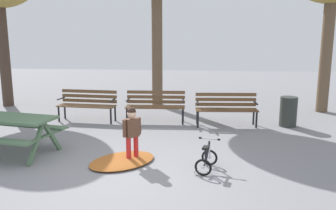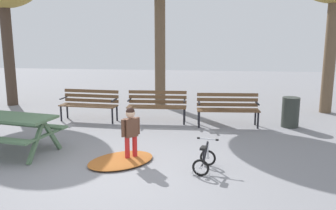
{
  "view_description": "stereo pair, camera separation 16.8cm",
  "coord_description": "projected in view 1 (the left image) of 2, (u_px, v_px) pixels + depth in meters",
  "views": [
    {
      "loc": [
        1.37,
        -5.59,
        2.37
      ],
      "look_at": [
        0.59,
        1.94,
        0.85
      ],
      "focal_mm": 37.77,
      "sensor_mm": 36.0,
      "label": 1
    },
    {
      "loc": [
        1.54,
        -5.57,
        2.37
      ],
      "look_at": [
        0.59,
        1.94,
        0.85
      ],
      "focal_mm": 37.77,
      "sensor_mm": 36.0,
      "label": 2
    }
  ],
  "objects": [
    {
      "name": "park_bench_left",
      "position": [
        156.0,
        104.0,
        9.63
      ],
      "size": [
        1.62,
        0.52,
        0.85
      ],
      "color": "brown",
      "rests_on": "ground"
    },
    {
      "name": "child_standing",
      "position": [
        132.0,
        130.0,
        6.63
      ],
      "size": [
        0.3,
        0.29,
        1.03
      ],
      "color": "red",
      "rests_on": "ground"
    },
    {
      "name": "trash_bin",
      "position": [
        288.0,
        112.0,
        9.21
      ],
      "size": [
        0.44,
        0.44,
        0.78
      ],
      "primitive_type": "cylinder",
      "color": "#2D332D",
      "rests_on": "ground"
    },
    {
      "name": "park_bench_right",
      "position": [
        226.0,
        106.0,
        9.26
      ],
      "size": [
        1.63,
        0.57,
        0.85
      ],
      "color": "brown",
      "rests_on": "ground"
    },
    {
      "name": "picnic_table",
      "position": [
        10.0,
        125.0,
        7.03
      ],
      "size": [
        2.01,
        1.65,
        0.79
      ],
      "color": "#4C6B4C",
      "rests_on": "ground"
    },
    {
      "name": "park_bench_far_left",
      "position": [
        88.0,
        103.0,
        9.77
      ],
      "size": [
        1.63,
        0.58,
        0.85
      ],
      "color": "brown",
      "rests_on": "ground"
    },
    {
      "name": "kids_bicycle",
      "position": [
        206.0,
        160.0,
        6.22
      ],
      "size": [
        0.46,
        0.61,
        0.54
      ],
      "color": "black",
      "rests_on": "ground"
    },
    {
      "name": "ground",
      "position": [
        122.0,
        175.0,
        6.06
      ],
      "size": [
        36.0,
        36.0,
        0.0
      ],
      "primitive_type": "plane",
      "color": "gray"
    },
    {
      "name": "leaf_pile",
      "position": [
        122.0,
        161.0,
        6.64
      ],
      "size": [
        1.58,
        1.6,
        0.07
      ],
      "primitive_type": "ellipsoid",
      "rotation": [
        0.0,
        0.0,
        0.83
      ],
      "color": "#9E5623",
      "rests_on": "ground"
    }
  ]
}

